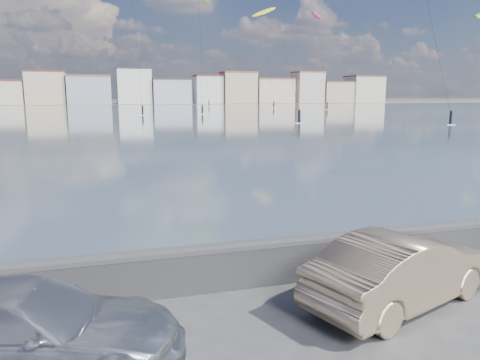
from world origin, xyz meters
The scene contains 9 objects.
ground centered at (0.00, 0.00, 0.00)m, with size 700.00×700.00×0.00m, color #333335.
bay_water centered at (0.00, 91.50, 0.01)m, with size 500.00×177.00×0.00m, color #3A4C56.
far_shore_strip centered at (0.00, 200.00, 0.01)m, with size 500.00×60.00×0.00m, color #4C473D.
seawall centered at (0.00, 2.70, 0.58)m, with size 400.00×0.36×1.08m.
far_buildings centered at (1.31, 186.00, 6.03)m, with size 240.79×13.26×14.60m.
car_silver centered at (-3.55, 0.49, 0.73)m, with size 2.05×5.04×1.46m, color #B3B5BA.
car_champagne centered at (3.57, 0.95, 0.75)m, with size 1.58×4.54×1.50m, color tan.
kitesurfer_6 centered at (44.04, 125.46, 26.60)m, with size 8.55×9.53×29.33m.
kitesurfer_11 centered at (55.95, 115.63, 24.60)m, with size 7.41×14.67×26.34m.
Camera 1 is at (-2.20, -6.82, 4.30)m, focal length 35.00 mm.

